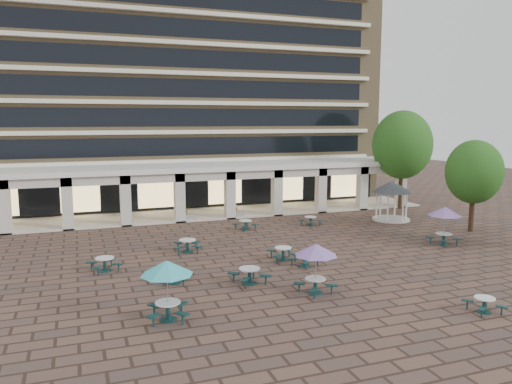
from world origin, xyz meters
The scene contains 20 objects.
ground centered at (0.00, 0.00, 0.00)m, with size 120.00×120.00×0.00m, color brown.
apartment_building centered at (0.00, 25.47, 12.60)m, with size 40.00×15.50×25.20m.
retail_arcade centered at (0.00, 14.80, 3.00)m, with size 42.00×6.60×4.40m.
picnic_table_0 centered at (-5.38, -2.69, 0.41)m, with size 1.82×1.82×0.68m.
picnic_table_2 centered at (-1.85, -4.02, 0.48)m, with size 2.04×2.04×0.80m.
picnic_table_3 centered at (6.37, -11.00, 0.39)m, with size 1.58×1.58×0.65m.
picnic_table_4 centered at (-6.53, -7.26, 2.14)m, with size 2.18×2.18×2.51m.
picnic_table_6 centered at (0.62, -6.42, 2.03)m, with size 2.07×2.07×2.39m.
picnic_table_7 centered at (2.07, -2.21, 0.42)m, with size 1.92×1.92×0.70m.
picnic_table_8 centered at (-8.58, 0.63, 0.45)m, with size 1.99×1.99×0.76m.
picnic_table_9 centered at (1.42, -0.62, 0.45)m, with size 1.79×1.79×0.75m.
picnic_table_10 centered at (1.94, 7.85, 0.43)m, with size 1.89×1.89×0.72m.
picnic_table_11 centered at (12.74, -0.96, 2.16)m, with size 2.20×2.20×2.54m.
picnic_table_12 centered at (-3.50, 3.05, 0.47)m, with size 1.96×1.96×0.79m.
picnic_table_13 centered at (7.22, 7.59, 0.42)m, with size 1.89×1.89×0.70m.
gazebo centered at (14.41, 7.28, 2.39)m, with size 3.41×3.41×3.18m.
tree_east_a centered at (17.48, 1.71, 4.41)m, with size 4.06×4.06×6.76m.
tree_east_c centered at (18.34, 11.53, 5.91)m, with size 5.43×5.43×9.05m.
planter_left centered at (-1.56, 12.90, 0.47)m, with size 1.50×0.62×1.21m.
planter_right centered at (2.75, 12.90, 0.46)m, with size 1.50×0.67×1.20m.
Camera 1 is at (-9.76, -26.88, 8.16)m, focal length 35.00 mm.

